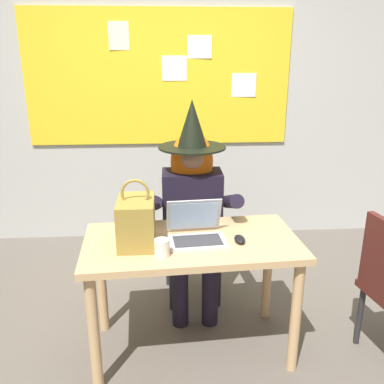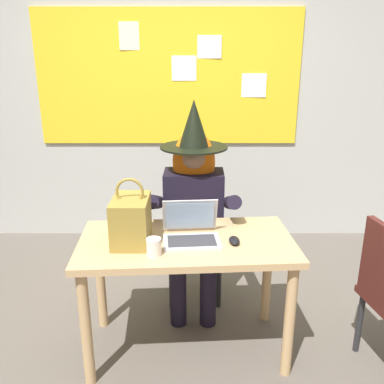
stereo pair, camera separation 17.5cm
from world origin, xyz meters
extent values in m
plane|color=#5B544C|center=(0.00, 0.00, 0.00)|extent=(24.00, 24.00, 0.00)
cube|color=#B2B2AD|center=(0.00, 1.87, 1.46)|extent=(6.30, 0.10, 2.92)
cube|color=yellow|center=(0.00, 1.81, 1.55)|extent=(2.40, 0.02, 1.20)
cube|color=white|center=(0.14, 1.80, 1.64)|extent=(0.22, 0.01, 0.22)
cube|color=white|center=(0.78, 1.80, 1.49)|extent=(0.22, 0.01, 0.21)
cube|color=white|center=(0.36, 1.80, 1.82)|extent=(0.24, 0.01, 0.20)
cube|color=#F4E0C6|center=(-0.34, 1.80, 1.91)|extent=(0.18, 0.01, 0.24)
cube|color=tan|center=(0.18, 0.07, 0.72)|extent=(1.27, 0.72, 0.04)
cylinder|color=tan|center=(-0.35, -0.22, 0.35)|extent=(0.06, 0.06, 0.70)
cylinder|color=tan|center=(0.76, -0.15, 0.35)|extent=(0.06, 0.06, 0.70)
cylinder|color=tan|center=(-0.39, 0.30, 0.35)|extent=(0.06, 0.06, 0.70)
cylinder|color=tan|center=(0.72, 0.37, 0.35)|extent=(0.06, 0.06, 0.70)
cube|color=black|center=(0.23, 0.67, 0.43)|extent=(0.45, 0.45, 0.04)
cube|color=black|center=(0.22, 0.86, 0.68)|extent=(0.38, 0.06, 0.45)
cylinder|color=#262628|center=(0.41, 0.51, 0.21)|extent=(0.04, 0.04, 0.41)
cylinder|color=#262628|center=(0.07, 0.49, 0.21)|extent=(0.04, 0.04, 0.41)
cylinder|color=#262628|center=(0.39, 0.85, 0.21)|extent=(0.04, 0.04, 0.41)
cylinder|color=#262628|center=(0.05, 0.83, 0.21)|extent=(0.04, 0.04, 0.41)
cylinder|color=black|center=(0.32, 0.31, 0.23)|extent=(0.11, 0.11, 0.45)
cylinder|color=black|center=(0.12, 0.32, 0.23)|extent=(0.11, 0.11, 0.45)
cylinder|color=black|center=(0.33, 0.48, 0.48)|extent=(0.16, 0.42, 0.15)
cylinder|color=black|center=(0.13, 0.48, 0.48)|extent=(0.16, 0.42, 0.15)
cube|color=black|center=(0.23, 0.69, 0.71)|extent=(0.42, 0.27, 0.52)
cylinder|color=black|center=(0.48, 0.46, 0.83)|extent=(0.10, 0.46, 0.24)
cylinder|color=black|center=(-0.02, 0.47, 0.83)|extent=(0.10, 0.46, 0.24)
sphere|color=#A37A60|center=(0.23, 0.69, 1.07)|extent=(0.20, 0.20, 0.20)
ellipsoid|color=orange|center=(0.23, 0.72, 1.03)|extent=(0.30, 0.22, 0.44)
cylinder|color=black|center=(0.23, 0.69, 1.15)|extent=(0.47, 0.47, 0.01)
cone|color=black|center=(0.23, 0.69, 1.31)|extent=(0.21, 0.21, 0.32)
cube|color=#B7B7BC|center=(0.22, 0.03, 0.75)|extent=(0.34, 0.24, 0.01)
cube|color=#333338|center=(0.22, 0.03, 0.76)|extent=(0.28, 0.18, 0.00)
cube|color=#B7B7BC|center=(0.20, 0.17, 0.86)|extent=(0.33, 0.10, 0.21)
cube|color=#99B7E0|center=(0.20, 0.16, 0.85)|extent=(0.29, 0.08, 0.18)
ellipsoid|color=black|center=(0.45, 0.03, 0.76)|extent=(0.06, 0.11, 0.03)
cube|color=olive|center=(-0.12, 0.05, 0.87)|extent=(0.20, 0.30, 0.26)
torus|color=olive|center=(-0.12, 0.05, 1.04)|extent=(0.16, 0.02, 0.16)
cylinder|color=silver|center=(0.02, -0.12, 0.79)|extent=(0.08, 0.08, 0.09)
cylinder|color=#262628|center=(1.24, 0.04, 0.20)|extent=(0.04, 0.04, 0.41)
camera|label=1|loc=(0.04, -2.07, 1.75)|focal=38.46mm
camera|label=2|loc=(0.22, -2.08, 1.75)|focal=38.46mm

